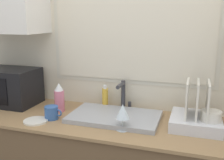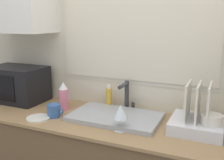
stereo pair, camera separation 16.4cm
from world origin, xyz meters
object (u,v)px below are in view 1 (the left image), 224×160
faucet (123,93)px  mug_near_sink (52,113)px  wine_glass (123,112)px  dish_rack (197,117)px  spray_bottle (59,98)px  soap_bottle (105,98)px  microwave (8,86)px

faucet → mug_near_sink: (-0.40, -0.32, -0.08)m
wine_glass → dish_rack: bearing=22.7°
dish_rack → spray_bottle: 0.95m
soap_bottle → mug_near_sink: (-0.26, -0.33, -0.03)m
spray_bottle → soap_bottle: bearing=30.2°
spray_bottle → dish_rack: bearing=-0.6°
spray_bottle → wine_glass: bearing=-19.5°
spray_bottle → mug_near_sink: 0.17m
soap_bottle → microwave: bearing=-170.0°
spray_bottle → wine_glass: spray_bottle is taller
microwave → mug_near_sink: microwave is taller
dish_rack → wine_glass: size_ratio=1.86×
mug_near_sink → wine_glass: wine_glass is taller
soap_bottle → wine_glass: 0.43m
faucet → microwave: size_ratio=0.47×
dish_rack → mug_near_sink: bearing=-170.9°
dish_rack → soap_bottle: size_ratio=1.73×
dish_rack → spray_bottle: bearing=179.4°
soap_bottle → dish_rack: bearing=-15.1°
microwave → wine_glass: size_ratio=2.84×
microwave → soap_bottle: 0.78m
spray_bottle → mug_near_sink: spray_bottle is taller
microwave → wine_glass: (1.00, -0.22, -0.03)m
microwave → soap_bottle: microwave is taller
faucet → wine_glass: bearing=-74.8°
soap_bottle → wine_glass: (0.24, -0.36, 0.04)m
mug_near_sink → microwave: bearing=159.0°
dish_rack → soap_bottle: bearing=164.9°
dish_rack → mug_near_sink: dish_rack is taller
faucet → microwave: 0.91m
microwave → mug_near_sink: (0.50, -0.19, -0.10)m
spray_bottle → soap_bottle: (0.29, 0.17, -0.02)m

